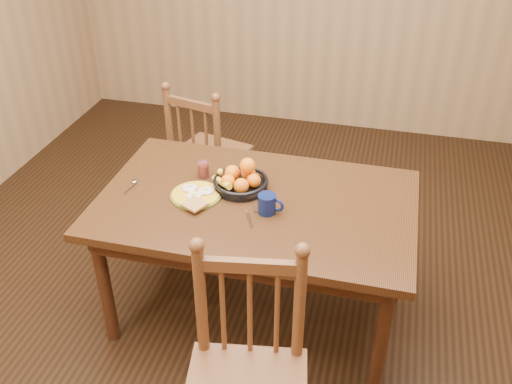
% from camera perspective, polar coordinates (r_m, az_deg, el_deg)
% --- Properties ---
extents(room, '(4.52, 5.02, 2.72)m').
position_cam_1_polar(room, '(2.60, 0.00, 10.20)').
color(room, black).
rests_on(room, ground).
extents(dining_table, '(1.60, 1.00, 0.75)m').
position_cam_1_polar(dining_table, '(2.94, 0.00, -2.21)').
color(dining_table, black).
rests_on(dining_table, ground).
extents(chair_far, '(0.53, 0.52, 0.98)m').
position_cam_1_polar(chair_far, '(3.87, -4.92, 3.84)').
color(chair_far, '#522D18').
rests_on(chair_far, ground).
extents(chair_near, '(0.55, 0.53, 1.05)m').
position_cam_1_polar(chair_near, '(2.37, -0.95, -18.32)').
color(chair_near, '#522D18').
rests_on(chair_near, ground).
extents(breakfast_plate, '(0.26, 0.30, 0.04)m').
position_cam_1_polar(breakfast_plate, '(2.93, -6.03, -0.29)').
color(breakfast_plate, '#59601E').
rests_on(breakfast_plate, dining_table).
extents(fork, '(0.07, 0.18, 0.00)m').
position_cam_1_polar(fork, '(2.77, -0.47, -2.36)').
color(fork, silver).
rests_on(fork, dining_table).
extents(spoon, '(0.05, 0.16, 0.01)m').
position_cam_1_polar(spoon, '(3.09, -12.18, 0.87)').
color(spoon, silver).
rests_on(spoon, dining_table).
extents(coffee_mug, '(0.13, 0.09, 0.10)m').
position_cam_1_polar(coffee_mug, '(2.77, 1.19, -1.18)').
color(coffee_mug, '#0B153F').
rests_on(coffee_mug, dining_table).
extents(juice_glass, '(0.06, 0.06, 0.09)m').
position_cam_1_polar(juice_glass, '(3.07, -5.28, 2.22)').
color(juice_glass, silver).
rests_on(juice_glass, dining_table).
extents(fruit_bowl, '(0.29, 0.29, 0.17)m').
position_cam_1_polar(fruit_bowl, '(2.97, -1.55, 1.21)').
color(fruit_bowl, black).
rests_on(fruit_bowl, dining_table).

